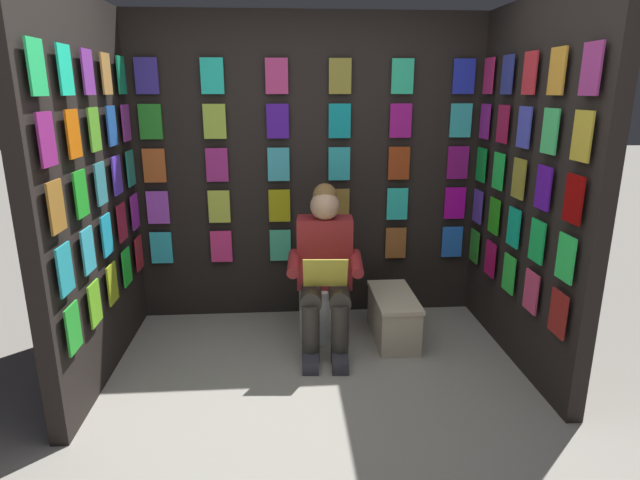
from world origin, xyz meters
name	(u,v)px	position (x,y,z in m)	size (l,w,h in m)	color
ground_plane	(326,434)	(0.00, 0.00, 0.00)	(30.00, 30.00, 0.00)	#9E998E
display_wall_back	(309,171)	(0.00, -1.73, 1.20)	(2.85, 0.14, 2.40)	black
display_wall_left	(530,188)	(-1.42, -0.84, 1.20)	(0.14, 1.68, 2.40)	black
display_wall_right	(88,194)	(1.42, -0.84, 1.20)	(0.14, 1.68, 2.40)	black
toilet	(324,292)	(-0.09, -1.29, 0.33)	(0.42, 0.57, 0.77)	white
person_reading	(325,268)	(-0.08, -1.06, 0.60)	(0.54, 0.70, 1.19)	maroon
comic_longbox_near	(393,317)	(-0.60, -1.13, 0.18)	(0.31, 0.65, 0.36)	beige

